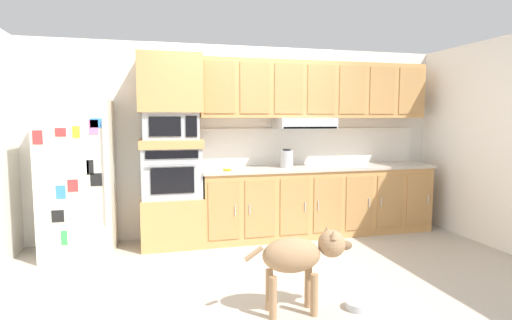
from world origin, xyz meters
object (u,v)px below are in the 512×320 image
Objects in this scene: electric_kettle at (287,159)px; dog at (301,256)px; refrigerator at (78,178)px; microwave at (170,126)px; screwdriver at (227,170)px; dog_food_bowl at (358,305)px; built_in_oven at (171,172)px.

electric_kettle is 2.15m from dog.
refrigerator is 2.82m from dog.
microwave is at bearing 178.14° from electric_kettle.
screwdriver is 0.84× the size of dog_food_bowl.
refrigerator is 8.80× the size of dog_food_bowl.
built_in_oven is 4.16× the size of screwdriver.
screwdriver is at bearing -3.99° from refrigerator.
dog_food_bowl is at bearing -92.07° from electric_kettle.
refrigerator is 3.29m from dog_food_bowl.
dog is (1.95, -1.98, -0.42)m from refrigerator.
screwdriver is at bearing -15.81° from built_in_oven.
refrigerator reaches higher than dog.
built_in_oven is 0.69m from screwdriver.
built_in_oven is at bearing 3.71° from refrigerator.
screwdriver is at bearing -170.11° from electric_kettle.
electric_kettle is at bearing -1.86° from microwave.
refrigerator is at bearing 139.41° from dog.
electric_kettle is at bearing -1.86° from built_in_oven.
built_in_oven reaches higher than dog_food_bowl.
dog_food_bowl is (1.38, -2.12, -0.87)m from built_in_oven.
dog_food_bowl is (-0.07, -2.07, -1.00)m from electric_kettle.
microwave is at bearing 164.18° from screwdriver.
microwave is at bearing 3.71° from refrigerator.
microwave is (0.00, -0.00, 0.56)m from built_in_oven.
dog_food_bowl is at bearing -56.83° from microwave.
dog is 4.43× the size of dog_food_bowl.
microwave reaches higher than dog.
dog_food_bowl is at bearing -40.15° from refrigerator.
refrigerator is 7.33× the size of electric_kettle.
built_in_oven is 2.67m from dog_food_bowl.
microwave is 2.90m from dog_food_bowl.
refrigerator is at bearing -176.29° from microwave.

